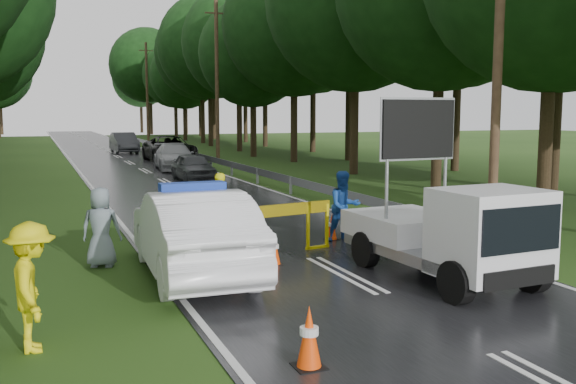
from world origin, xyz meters
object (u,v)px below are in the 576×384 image
police_sedan (193,233)px  civilian (344,206)px  officer (219,204)px  queue_car_third (170,149)px  barrier (278,217)px  queue_car_first (193,167)px  work_truck (451,233)px  queue_car_fourth (124,143)px  queue_car_second (175,157)px

police_sedan → civilian: (4.27, 1.97, 0.03)m
officer → queue_car_third: 25.53m
barrier → queue_car_first: queue_car_first is taller
officer → queue_car_third: (3.75, 25.26, 0.01)m
barrier → queue_car_first: 16.19m
police_sedan → work_truck: work_truck is taller
barrier → officer: 2.88m
police_sedan → queue_car_first: (4.09, 17.22, -0.20)m
work_truck → officer: (-2.80, 6.17, -0.12)m
police_sedan → queue_car_third: police_sedan is taller
work_truck → queue_car_third: 31.45m
queue_car_first → queue_car_fourth: bearing=89.7°
queue_car_third → queue_car_fourth: size_ratio=1.23×
barrier → queue_car_fourth: (1.60, 38.16, -0.07)m
police_sedan → queue_car_fourth: size_ratio=1.07×
police_sedan → queue_car_first: size_ratio=1.37×
officer → civilian: size_ratio=0.93×
officer → work_truck: bearing=80.5°
police_sedan → queue_car_first: bearing=-101.3°
queue_car_third → queue_car_fourth: bearing=98.6°
work_truck → civilian: 4.18m
queue_car_fourth → officer: bearing=-95.2°
work_truck → queue_car_second: 25.43m
queue_car_third → police_sedan: bearing=-100.6°
queue_car_first → queue_car_third: bearing=82.9°
barrier → queue_car_first: size_ratio=0.72×
queue_car_first → queue_car_fourth: 22.09m
civilian → queue_car_second: 21.26m
barrier → civilian: bearing=11.6°
police_sedan → queue_car_third: bearing=-98.3°
officer → queue_car_second: size_ratio=0.33×
work_truck → barrier: size_ratio=1.62×
barrier → work_truck: bearing=-66.9°
work_truck → queue_car_first: 19.44m
queue_car_fourth → barrier: bearing=-94.1°
work_truck → queue_car_second: size_ratio=0.90×
police_sedan → work_truck: (4.41, -2.21, 0.09)m
barrier → officer: officer is taller
queue_car_second → work_truck: bearing=-86.0°
work_truck → queue_car_second: bearing=86.7°
queue_car_second → queue_car_third: 6.07m
civilian → queue_car_fourth: (-0.46, 37.34, -0.08)m
queue_car_second → queue_car_fourth: 16.10m
queue_car_third → queue_car_fourth: 10.21m
queue_car_third → barrier: bearing=-96.6°
work_truck → barrier: (-2.20, 3.36, -0.07)m
barrier → queue_car_fourth: queue_car_fourth is taller
barrier → queue_car_third: (3.16, 28.07, -0.04)m
civilian → queue_car_first: 15.26m
barrier → queue_car_third: queue_car_third is taller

